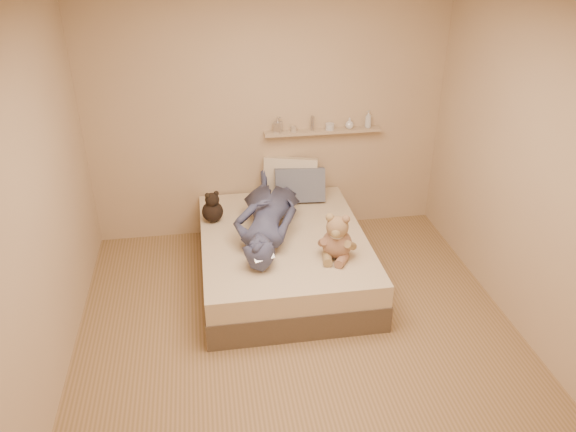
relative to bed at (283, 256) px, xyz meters
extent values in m
plane|color=#9A774F|center=(0.00, -0.93, -0.22)|extent=(3.80, 3.80, 0.00)
plane|color=#CAAE88|center=(0.00, 0.97, 1.08)|extent=(3.60, 0.00, 3.60)
plane|color=#CAAE88|center=(0.00, -2.83, 1.08)|extent=(3.60, 0.00, 3.60)
plane|color=#CAAE88|center=(-1.80, -0.93, 1.08)|extent=(0.00, 3.80, 3.80)
plane|color=#CAAE88|center=(1.80, -0.93, 1.08)|extent=(0.00, 3.80, 3.80)
cube|color=brown|center=(0.00, 0.00, -0.10)|extent=(1.50, 1.90, 0.25)
cube|color=beige|center=(0.00, 0.00, 0.13)|extent=(1.48, 1.88, 0.20)
cube|color=silver|center=(-0.25, -0.57, 0.38)|extent=(0.19, 0.13, 0.06)
cube|color=black|center=(-0.24, -0.58, 0.40)|extent=(0.10, 0.07, 0.03)
sphere|color=#A5775A|center=(0.40, -0.42, 0.35)|extent=(0.26, 0.26, 0.26)
sphere|color=#A67C5B|center=(0.39, -0.44, 0.53)|extent=(0.19, 0.19, 0.19)
sphere|color=tan|center=(0.33, -0.42, 0.61)|extent=(0.07, 0.07, 0.07)
sphere|color=tan|center=(0.45, -0.47, 0.61)|extent=(0.07, 0.07, 0.07)
sphere|color=#957E52|center=(0.36, -0.52, 0.51)|extent=(0.08, 0.08, 0.08)
cylinder|color=#8B614A|center=(0.28, -0.41, 0.37)|extent=(0.08, 0.17, 0.14)
cylinder|color=#93784E|center=(0.49, -0.50, 0.37)|extent=(0.16, 0.17, 0.14)
cylinder|color=#91794D|center=(0.30, -0.50, 0.27)|extent=(0.11, 0.18, 0.08)
cylinder|color=#94674F|center=(0.41, -0.55, 0.27)|extent=(0.16, 0.18, 0.08)
cylinder|color=beige|center=(0.39, -0.44, 0.45)|extent=(0.17, 0.17, 0.02)
sphere|color=black|center=(-0.62, 0.38, 0.33)|extent=(0.20, 0.20, 0.20)
sphere|color=black|center=(-0.62, 0.37, 0.46)|extent=(0.13, 0.13, 0.13)
sphere|color=black|center=(-0.66, 0.35, 0.51)|extent=(0.05, 0.05, 0.05)
sphere|color=black|center=(-0.57, 0.39, 0.51)|extent=(0.05, 0.05, 0.05)
cube|color=beige|center=(0.21, 0.83, 0.43)|extent=(0.60, 0.40, 0.43)
cube|color=slate|center=(0.28, 0.69, 0.40)|extent=(0.52, 0.27, 0.37)
imported|color=#414666|center=(-0.13, 0.12, 0.41)|extent=(0.91, 1.60, 0.36)
cube|color=tan|center=(0.55, 0.91, 0.88)|extent=(1.20, 0.12, 0.03)
imported|color=silver|center=(0.09, 0.91, 0.97)|extent=(0.10, 0.10, 0.16)
cylinder|color=#BBAFA0|center=(0.25, 0.91, 0.92)|extent=(0.06, 0.06, 0.05)
cylinder|color=#BCBCC0|center=(0.44, 0.91, 0.97)|extent=(0.03, 0.03, 0.15)
cylinder|color=silver|center=(0.62, 0.91, 0.92)|extent=(0.09, 0.09, 0.06)
imported|color=white|center=(0.82, 0.91, 0.95)|extent=(0.10, 0.10, 0.11)
imported|color=silver|center=(1.02, 0.91, 0.98)|extent=(0.10, 0.10, 0.18)
camera|label=1|loc=(-0.66, -4.39, 2.81)|focal=35.00mm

